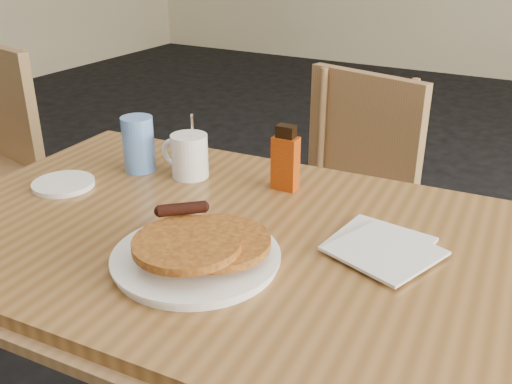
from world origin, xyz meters
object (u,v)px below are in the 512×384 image
Objects in this scene: syrup_bottle at (285,160)px; blue_tumbler at (139,144)px; coffee_mug at (189,155)px; chair_main_far at (349,193)px; main_table at (215,246)px; pancake_plate at (197,251)px.

blue_tumbler is at bearing -169.78° from syrup_bottle.
blue_tumbler is (-0.13, -0.03, 0.01)m from coffee_mug.
blue_tumbler is at bearing -105.63° from chair_main_far.
main_table is 7.72× the size of coffee_mug.
pancake_plate is (0.03, -0.86, 0.24)m from chair_main_far.
main_table is 4.21× the size of pancake_plate.
syrup_bottle is (0.04, 0.23, 0.11)m from main_table.
main_table is at bearing -76.65° from chair_main_far.
chair_main_far is at bearing 59.90° from blue_tumbler.
blue_tumbler is (-0.33, -0.58, 0.29)m from chair_main_far.
coffee_mug reaches higher than syrup_bottle.
syrup_bottle is (0.02, -0.50, 0.29)m from chair_main_far.
syrup_bottle is at bearing -73.05° from chair_main_far.
coffee_mug is 1.09× the size of syrup_bottle.
main_table is 0.76m from chair_main_far.
chair_main_far is at bearing 92.09° from pancake_plate.
blue_tumbler is at bearing 141.94° from pancake_plate.
syrup_bottle is 1.12× the size of blue_tumbler.
syrup_bottle is at bearing 7.21° from coffee_mug.
chair_main_far is 0.90m from pancake_plate.
blue_tumbler is at bearing -172.05° from coffee_mug.
syrup_bottle is 0.36m from blue_tumbler.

